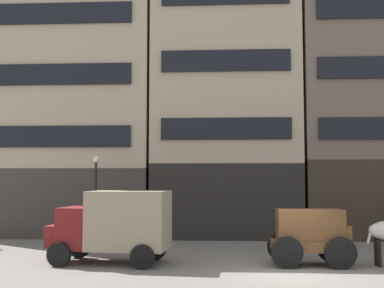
% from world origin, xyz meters
% --- Properties ---
extents(ground_plane, '(120.00, 120.00, 0.00)m').
position_xyz_m(ground_plane, '(0.00, 0.00, 0.00)').
color(ground_plane, slate).
extents(building_far_left, '(10.28, 7.43, 17.01)m').
position_xyz_m(building_far_left, '(-10.97, 11.59, 8.54)').
color(building_far_left, '#38332D').
rests_on(building_far_left, ground_plane).
extents(building_center_left, '(8.28, 7.43, 14.74)m').
position_xyz_m(building_center_left, '(-2.04, 11.59, 7.41)').
color(building_center_left, black).
rests_on(building_center_left, ground_plane).
extents(building_center_right, '(7.35, 7.43, 16.73)m').
position_xyz_m(building_center_right, '(5.42, 11.59, 8.41)').
color(building_center_right, '#33281E').
rests_on(building_center_right, ground_plane).
extents(cargo_wagon, '(2.91, 1.52, 1.98)m').
position_xyz_m(cargo_wagon, '(0.88, 1.56, 1.15)').
color(cargo_wagon, brown).
rests_on(cargo_wagon, ground_plane).
extents(delivery_truck_near, '(4.48, 2.46, 2.62)m').
position_xyz_m(delivery_truck_near, '(-6.24, 1.60, 1.42)').
color(delivery_truck_near, maroon).
rests_on(delivery_truck_near, ground_plane).
extents(streetlamp_curbside, '(0.32, 0.32, 4.12)m').
position_xyz_m(streetlamp_curbside, '(-8.12, 6.13, 2.67)').
color(streetlamp_curbside, black).
rests_on(streetlamp_curbside, ground_plane).
extents(fire_hydrant_curbside, '(0.24, 0.24, 0.83)m').
position_xyz_m(fire_hydrant_curbside, '(3.21, 5.92, 0.43)').
color(fire_hydrant_curbside, maroon).
rests_on(fire_hydrant_curbside, ground_plane).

